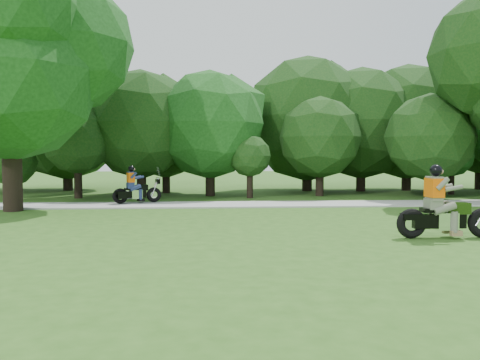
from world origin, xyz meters
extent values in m
plane|color=#2A5317|center=(0.00, 0.00, 0.00)|extent=(100.00, 100.00, 0.00)
cube|color=#9D9D98|center=(0.00, 8.00, 0.03)|extent=(60.00, 2.20, 0.06)
cylinder|color=black|center=(-5.70, 14.53, 0.78)|extent=(0.42, 0.42, 1.57)
sphere|color=#0F3410|center=(-5.70, 14.53, 3.00)|extent=(4.40, 4.40, 4.40)
cylinder|color=black|center=(-1.42, 11.17, 0.68)|extent=(0.30, 0.30, 1.36)
sphere|color=#0F3410|center=(-1.42, 11.17, 2.01)|extent=(2.02, 2.02, 2.02)
cylinder|color=black|center=(2.25, 15.51, 0.90)|extent=(0.56, 0.56, 1.80)
sphere|color=#0F3410|center=(2.25, 15.51, 4.13)|extent=(7.15, 7.15, 7.15)
cylinder|color=black|center=(8.08, 15.47, 0.90)|extent=(0.53, 0.53, 1.80)
sphere|color=#0F3410|center=(8.08, 15.47, 3.97)|extent=(6.67, 6.67, 6.67)
cylinder|color=black|center=(2.19, 12.16, 0.80)|extent=(0.41, 0.41, 1.60)
sphere|color=#0F3410|center=(2.19, 12.16, 2.94)|extent=(4.13, 4.13, 4.13)
cylinder|color=black|center=(6.98, 10.40, 0.77)|extent=(0.41, 0.41, 1.54)
sphere|color=#0F3410|center=(6.98, 10.40, 2.89)|extent=(4.15, 4.15, 4.15)
cylinder|color=black|center=(-9.56, 11.58, 0.86)|extent=(0.37, 0.37, 1.73)
sphere|color=#0F3410|center=(-9.56, 11.58, 2.82)|extent=(3.37, 3.37, 3.37)
cylinder|color=black|center=(-15.01, 17.14, 0.90)|extent=(0.53, 0.53, 1.80)
sphere|color=#0F3410|center=(-15.01, 17.14, 3.97)|extent=(6.68, 6.68, 6.68)
cylinder|color=black|center=(-12.53, 11.41, 0.50)|extent=(0.31, 0.31, 1.00)
sphere|color=#0F3410|center=(-12.53, 11.41, 1.74)|extent=(2.29, 2.29, 2.29)
cylinder|color=black|center=(5.23, 15.01, 0.90)|extent=(0.52, 0.52, 1.80)
sphere|color=#0F3410|center=(5.23, 15.01, 3.85)|extent=(6.32, 6.32, 6.32)
cylinder|color=black|center=(-11.57, 16.70, 0.90)|extent=(0.54, 0.54, 1.80)
sphere|color=#0F3410|center=(-11.57, 16.70, 4.03)|extent=(6.87, 6.87, 6.87)
cylinder|color=black|center=(12.80, 16.07, 0.90)|extent=(0.45, 0.45, 1.80)
sphere|color=#0F3410|center=(12.80, 16.07, 3.42)|extent=(4.97, 4.97, 4.97)
cylinder|color=black|center=(-6.77, 12.81, 0.90)|extent=(0.48, 0.48, 1.80)
sphere|color=#0F3410|center=(-6.77, 12.81, 3.59)|extent=(5.51, 5.51, 5.51)
cylinder|color=black|center=(9.26, 12.60, 0.66)|extent=(0.31, 0.31, 1.32)
sphere|color=#154513|center=(9.26, 12.60, 2.03)|extent=(2.21, 2.21, 2.21)
cylinder|color=black|center=(-3.31, 12.46, 0.90)|extent=(0.47, 0.47, 1.80)
sphere|color=#154513|center=(-3.31, 12.46, 3.57)|extent=(5.45, 5.45, 5.45)
cylinder|color=black|center=(-10.50, 6.50, 2.10)|extent=(0.68, 0.68, 4.20)
sphere|color=#154513|center=(-10.50, 6.50, 5.00)|extent=(6.40, 6.40, 6.40)
sphere|color=#154513|center=(-8.74, 7.30, 6.20)|extent=(5.12, 5.12, 5.12)
torus|color=black|center=(1.60, 0.07, 0.37)|extent=(0.74, 0.22, 0.74)
cube|color=black|center=(2.29, 0.07, 0.42)|extent=(1.29, 0.26, 0.34)
cube|color=silver|center=(2.47, 0.07, 0.42)|extent=(0.51, 0.36, 0.42)
cube|color=black|center=(2.75, 0.06, 0.74)|extent=(0.55, 0.32, 0.27)
cube|color=black|center=(2.14, 0.07, 0.70)|extent=(0.55, 0.34, 0.11)
cube|color=#626854|center=(2.14, 0.07, 0.84)|extent=(0.32, 0.40, 0.25)
cube|color=#626854|center=(2.16, 0.07, 1.22)|extent=(0.28, 0.44, 0.59)
cube|color=#F35C04|center=(2.16, 0.07, 1.24)|extent=(0.31, 0.49, 0.46)
sphere|color=black|center=(2.20, 0.07, 1.67)|extent=(0.30, 0.30, 0.30)
torus|color=black|center=(-6.98, 8.33, 0.38)|extent=(0.66, 0.40, 0.63)
torus|color=black|center=(-5.68, 8.85, 0.38)|extent=(0.66, 0.40, 0.63)
cube|color=black|center=(-6.49, 8.53, 0.42)|extent=(1.02, 0.58, 0.29)
cube|color=silver|center=(-6.36, 8.58, 0.42)|extent=(0.52, 0.45, 0.36)
cube|color=black|center=(-6.15, 8.66, 0.69)|extent=(0.54, 0.43, 0.24)
cube|color=black|center=(-6.59, 8.48, 0.66)|extent=(0.54, 0.44, 0.09)
cylinder|color=silver|center=(-5.65, 8.86, 0.69)|extent=(0.35, 0.17, 0.81)
cylinder|color=silver|center=(-5.51, 8.92, 1.08)|extent=(0.25, 0.55, 0.03)
cube|color=black|center=(-6.87, 8.16, 0.42)|extent=(0.39, 0.24, 0.31)
cube|color=black|center=(-7.02, 8.53, 0.42)|extent=(0.39, 0.24, 0.31)
cube|color=navy|center=(-6.59, 8.48, 0.78)|extent=(0.38, 0.42, 0.22)
cube|color=navy|center=(-6.58, 8.49, 1.11)|extent=(0.36, 0.44, 0.51)
cube|color=#F35C04|center=(-6.58, 8.49, 1.13)|extent=(0.40, 0.48, 0.40)
sphere|color=black|center=(-6.55, 8.50, 1.49)|extent=(0.25, 0.25, 0.25)
camera|label=1|loc=(-3.30, -10.99, 2.03)|focal=35.00mm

